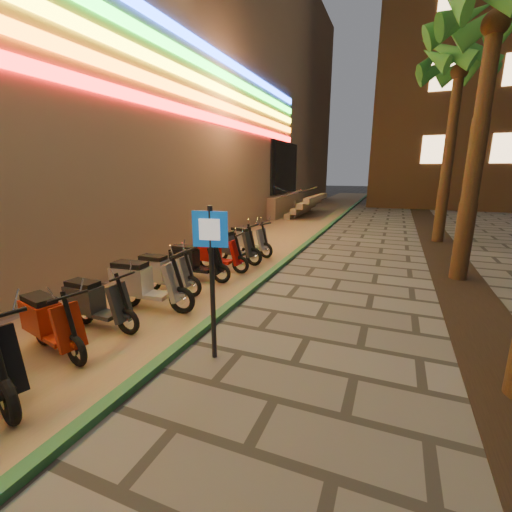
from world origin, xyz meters
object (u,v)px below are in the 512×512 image
at_px(pedestrian_sign, 211,263).
at_px(scooter_8, 163,272).
at_px(scooter_5, 49,322).
at_px(scooter_6, 94,302).
at_px(scooter_9, 193,261).
at_px(scooter_11, 230,245).
at_px(scooter_10, 216,254).
at_px(scooter_7, 143,283).
at_px(scooter_12, 247,240).

distance_m(pedestrian_sign, scooter_8, 3.24).
bearing_deg(scooter_5, scooter_8, 103.42).
relative_size(scooter_6, scooter_9, 0.94).
bearing_deg(scooter_11, scooter_5, -85.11).
bearing_deg(scooter_6, scooter_5, -87.64).
height_order(scooter_8, scooter_10, scooter_10).
bearing_deg(scooter_9, pedestrian_sign, -55.97).
height_order(scooter_7, scooter_10, scooter_7).
bearing_deg(scooter_7, pedestrian_sign, -32.23).
bearing_deg(pedestrian_sign, scooter_7, 141.47).
relative_size(pedestrian_sign, scooter_7, 1.27).
height_order(scooter_5, scooter_7, scooter_7).
bearing_deg(scooter_11, scooter_10, -81.13).
bearing_deg(scooter_5, scooter_12, 100.70).
distance_m(pedestrian_sign, scooter_6, 2.58).
height_order(scooter_10, scooter_12, scooter_12).
relative_size(scooter_9, scooter_11, 0.93).
relative_size(scooter_10, scooter_11, 0.90).
xyz_separation_m(scooter_8, scooter_11, (0.22, 2.91, 0.05)).
bearing_deg(scooter_11, scooter_12, 92.16).
height_order(scooter_5, scooter_6, scooter_5).
height_order(scooter_9, scooter_10, scooter_9).
bearing_deg(scooter_12, scooter_9, -78.13).
relative_size(scooter_5, scooter_9, 0.97).
bearing_deg(scooter_5, scooter_6, 104.65).
xyz_separation_m(scooter_6, scooter_9, (0.15, 2.92, 0.03)).
xyz_separation_m(scooter_7, scooter_9, (-0.09, 1.95, -0.05)).
relative_size(scooter_7, scooter_10, 1.13).
relative_size(pedestrian_sign, scooter_8, 1.44).
bearing_deg(scooter_11, scooter_8, -87.26).
xyz_separation_m(scooter_6, scooter_12, (0.33, 5.83, 0.03)).
distance_m(scooter_5, scooter_12, 6.70).
bearing_deg(scooter_10, pedestrian_sign, -61.36).
bearing_deg(scooter_5, scooter_9, 101.37).
relative_size(scooter_9, scooter_10, 1.03).
distance_m(scooter_5, scooter_10, 4.73).
xyz_separation_m(pedestrian_sign, scooter_8, (-2.37, 1.98, -0.96)).
height_order(scooter_10, scooter_11, scooter_11).
relative_size(scooter_8, scooter_10, 0.99).
distance_m(pedestrian_sign, scooter_12, 6.36).
bearing_deg(scooter_10, scooter_9, -96.62).
bearing_deg(scooter_7, scooter_6, -109.38).
bearing_deg(scooter_8, scooter_11, 85.12).
bearing_deg(scooter_7, scooter_5, -102.38).
relative_size(scooter_5, scooter_12, 0.96).
bearing_deg(scooter_5, pedestrian_sign, 31.10).
distance_m(pedestrian_sign, scooter_11, 5.42).
distance_m(scooter_6, scooter_7, 1.00).
bearing_deg(scooter_9, scooter_6, -95.39).
distance_m(scooter_5, scooter_9, 3.79).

